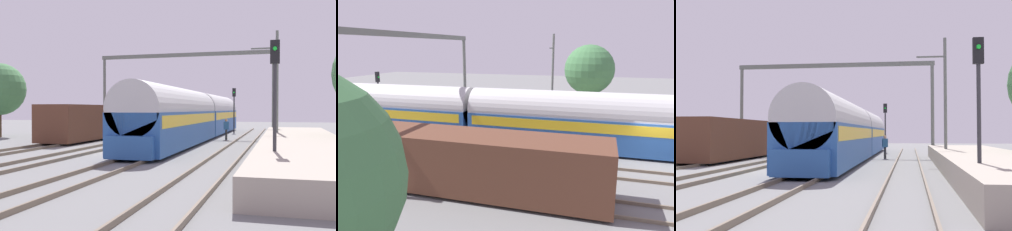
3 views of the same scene
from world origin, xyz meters
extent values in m
plane|color=slate|center=(0.00, 0.00, 0.00)|extent=(120.00, 120.00, 0.00)
cube|color=#6D5F4D|center=(-2.80, 0.00, 0.08)|extent=(0.08, 60.00, 0.16)
cube|color=#6D5F4D|center=(-1.36, 0.00, 0.08)|extent=(0.08, 60.00, 0.16)
cube|color=#6D5F4D|center=(1.36, 0.00, 0.08)|extent=(0.08, 60.00, 0.16)
cube|color=#6D5F4D|center=(2.80, 0.00, 0.08)|extent=(0.08, 60.00, 0.16)
cube|color=#6D5F4D|center=(5.52, 0.00, 0.08)|extent=(0.08, 60.00, 0.16)
cube|color=#6D5F4D|center=(6.96, 0.00, 0.08)|extent=(0.08, 60.00, 0.16)
cube|color=#A39989|center=(10.06, 2.00, 0.45)|extent=(4.40, 28.00, 0.90)
cube|color=#28569E|center=(2.08, 4.24, 1.26)|extent=(2.90, 16.00, 2.20)
cube|color=gold|center=(2.08, 4.24, 1.89)|extent=(2.93, 15.36, 0.64)
cylinder|color=#BABABA|center=(2.08, 4.24, 2.56)|extent=(2.84, 16.00, 2.84)
cube|color=#28569E|center=(2.08, 20.59, 1.26)|extent=(2.90, 16.00, 2.20)
cube|color=gold|center=(2.08, 20.59, 1.89)|extent=(2.93, 15.36, 0.64)
cylinder|color=#BABABA|center=(2.08, 20.59, 2.56)|extent=(2.84, 16.00, 2.84)
cube|color=#28569E|center=(2.08, -4.01, 0.71)|extent=(2.40, 0.50, 1.10)
cube|color=#563323|center=(-6.24, 9.04, 1.51)|extent=(2.80, 13.00, 2.70)
cube|color=black|center=(-6.24, 9.04, 0.21)|extent=(2.52, 11.96, 0.10)
cylinder|color=#2F2F2F|center=(4.57, 11.58, 0.42)|extent=(0.22, 0.22, 0.85)
cube|color=#285684|center=(4.57, 11.58, 1.17)|extent=(0.45, 0.34, 0.64)
sphere|color=tan|center=(4.57, 11.58, 1.61)|extent=(0.24, 0.24, 0.24)
cylinder|color=#2D2D33|center=(8.72, -5.67, 2.13)|extent=(0.14, 0.14, 4.27)
cube|color=black|center=(8.72, -5.67, 4.72)|extent=(0.36, 0.20, 0.90)
sphere|color=#19D133|center=(8.72, -5.79, 4.84)|extent=(0.16, 0.16, 0.16)
cylinder|color=#2D2D33|center=(4.00, 22.16, 1.94)|extent=(0.14, 0.14, 3.88)
cube|color=black|center=(4.00, 22.16, 4.33)|extent=(0.36, 0.20, 0.90)
sphere|color=#19D133|center=(4.00, 22.04, 4.32)|extent=(0.16, 0.16, 0.16)
cylinder|color=slate|center=(-8.24, 15.76, 3.75)|extent=(0.28, 0.28, 7.50)
cylinder|color=slate|center=(8.24, 15.76, 3.75)|extent=(0.28, 0.28, 7.50)
cube|color=slate|center=(0.00, 15.76, 7.68)|extent=(16.88, 0.24, 0.36)
cylinder|color=slate|center=(8.64, 7.52, 4.00)|extent=(0.20, 0.20, 8.00)
cube|color=slate|center=(7.74, 7.52, 6.80)|extent=(1.80, 0.10, 0.10)
camera|label=1|loc=(9.00, -21.75, 2.52)|focal=43.31mm
camera|label=2|loc=(-19.77, 3.29, 6.88)|focal=34.41mm
camera|label=3|loc=(6.42, -21.06, 1.93)|focal=47.05mm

